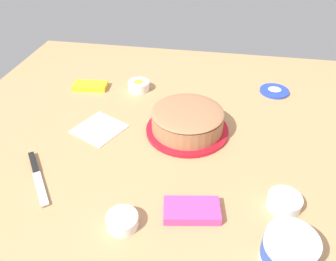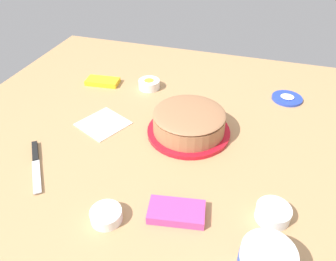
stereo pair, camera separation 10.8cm
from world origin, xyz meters
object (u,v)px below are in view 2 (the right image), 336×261
Objects in this scene: frosting_tub_lid at (287,98)px; sprinkle_bowl_green at (273,213)px; sprinkle_bowl_yellow at (149,84)px; paper_napkin at (103,123)px; sprinkle_bowl_blue at (106,215)px; spreading_knife at (36,161)px; candy_box_lower at (176,212)px; candy_box_upper at (103,82)px; frosted_cake at (189,123)px.

frosting_tub_lid is 0.62m from sprinkle_bowl_green.
sprinkle_bowl_yellow reaches higher than sprinkle_bowl_green.
frosting_tub_lid is 0.73m from paper_napkin.
spreading_knife is at bearing -23.22° from sprinkle_bowl_blue.
candy_box_upper is (0.50, -0.58, -0.00)m from candy_box_lower.
sprinkle_bowl_blue is 0.42m from sprinkle_bowl_green.
spreading_knife is at bearing 34.62° from frosted_cake.
paper_napkin is at bearing 7.51° from frosted_cake.
sprinkle_bowl_yellow reaches higher than spreading_knife.
frosted_cake is 1.95× the size of candy_box_lower.
sprinkle_bowl_green is at bearing 134.47° from sprinkle_bowl_yellow.
sprinkle_bowl_green is at bearing 139.19° from candy_box_upper.
paper_napkin is (0.60, -0.24, -0.02)m from sprinkle_bowl_green.
frosting_tub_lid reaches higher than paper_napkin.
sprinkle_bowl_yellow is at bearing -47.17° from frosted_cake.
frosted_cake is at bearing 45.65° from frosting_tub_lid.
candy_box_upper is at bearing -63.59° from paper_napkin.
candy_box_upper reaches higher than spreading_knife.
sprinkle_bowl_green is at bearing -162.20° from sprinkle_bowl_blue.
paper_napkin is at bearing 30.51° from frosting_tub_lid.
paper_napkin is (0.19, -0.37, -0.01)m from sprinkle_bowl_blue.
frosted_cake is at bearing 146.63° from candy_box_upper.
sprinkle_bowl_blue is 0.54× the size of paper_napkin.
sprinkle_bowl_blue is 0.42m from paper_napkin.
frosted_cake is 1.90× the size of paper_napkin.
spreading_knife is 1.33× the size of paper_napkin.
spreading_knife is (0.74, 0.61, -0.00)m from frosting_tub_lid.
sprinkle_bowl_green reaches higher than paper_napkin.
sprinkle_bowl_green is 0.61× the size of candy_box_lower.
frosted_cake reaches higher than paper_napkin.
spreading_knife is 2.26× the size of sprinkle_bowl_yellow.
sprinkle_bowl_blue is 0.92× the size of sprinkle_bowl_yellow.
candy_box_upper reaches higher than frosting_tub_lid.
frosted_cake reaches higher than sprinkle_bowl_green.
sprinkle_bowl_green is at bearing 87.37° from frosting_tub_lid.
sprinkle_bowl_yellow is at bearing 7.73° from frosting_tub_lid.
frosting_tub_lid is 0.56m from sprinkle_bowl_yellow.
spreading_knife is 0.47m from candy_box_lower.
paper_napkin is (-0.13, 0.27, -0.01)m from candy_box_upper.
spreading_knife is at bearing 0.00° from sprinkle_bowl_green.
frosting_tub_lid is at bearing -120.16° from sprinkle_bowl_blue.
spreading_knife reaches higher than paper_napkin.
candy_box_upper is (0.20, 0.02, -0.01)m from sprinkle_bowl_yellow.
sprinkle_bowl_yellow is (0.56, 0.08, 0.01)m from frosting_tub_lid.
paper_napkin is (0.63, 0.37, -0.00)m from frosting_tub_lid.
frosted_cake reaches higher than candy_box_lower.
sprinkle_bowl_green is at bearing -174.22° from candy_box_lower.
sprinkle_bowl_yellow reaches higher than frosting_tub_lid.
frosted_cake is 0.35m from sprinkle_bowl_yellow.
sprinkle_bowl_green is 0.25m from candy_box_lower.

